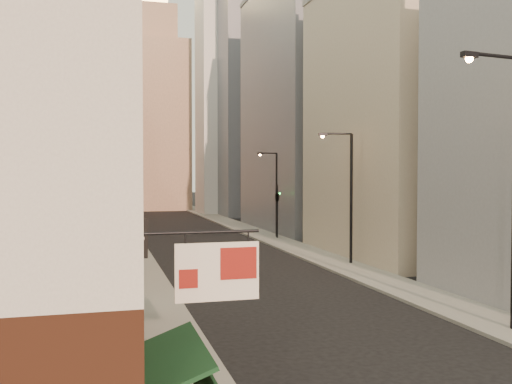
% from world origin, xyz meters
% --- Properties ---
extents(sidewalk_left, '(3.00, 140.00, 0.15)m').
position_xyz_m(sidewalk_left, '(-6.50, 55.00, 0.07)').
color(sidewalk_left, gray).
rests_on(sidewalk_left, ground).
extents(sidewalk_right, '(3.00, 140.00, 0.15)m').
position_xyz_m(sidewalk_right, '(6.50, 55.00, 0.07)').
color(sidewalk_right, gray).
rests_on(sidewalk_right, ground).
extents(near_building_left, '(8.30, 23.04, 12.30)m').
position_xyz_m(near_building_left, '(-10.99, 9.00, 6.02)').
color(near_building_left, '#5B2D1C').
rests_on(near_building_left, ground).
extents(left_bldg_beige, '(8.00, 12.00, 16.00)m').
position_xyz_m(left_bldg_beige, '(-12.00, 26.00, 8.00)').
color(left_bldg_beige, tan).
rests_on(left_bldg_beige, ground).
extents(left_bldg_grey, '(8.00, 16.00, 20.00)m').
position_xyz_m(left_bldg_grey, '(-12.00, 42.00, 10.00)').
color(left_bldg_grey, gray).
rests_on(left_bldg_grey, ground).
extents(left_bldg_tan, '(8.00, 18.00, 17.00)m').
position_xyz_m(left_bldg_tan, '(-12.00, 60.00, 8.50)').
color(left_bldg_tan, '#91735E').
rests_on(left_bldg_tan, ground).
extents(left_bldg_wingrid, '(8.00, 20.00, 24.00)m').
position_xyz_m(left_bldg_wingrid, '(-12.00, 80.00, 12.00)').
color(left_bldg_wingrid, gray).
rests_on(left_bldg_wingrid, ground).
extents(right_bldg_beige, '(8.00, 16.00, 20.00)m').
position_xyz_m(right_bldg_beige, '(12.00, 30.00, 10.00)').
color(right_bldg_beige, tan).
rests_on(right_bldg_beige, ground).
extents(right_bldg_wingrid, '(8.00, 20.00, 26.00)m').
position_xyz_m(right_bldg_wingrid, '(12.00, 50.00, 13.00)').
color(right_bldg_wingrid, gray).
rests_on(right_bldg_wingrid, ground).
extents(highrise, '(21.00, 23.00, 51.20)m').
position_xyz_m(highrise, '(18.00, 78.00, 25.66)').
color(highrise, gray).
rests_on(highrise, ground).
extents(clock_tower, '(14.00, 14.00, 44.90)m').
position_xyz_m(clock_tower, '(-1.00, 92.00, 17.63)').
color(clock_tower, '#91735E').
rests_on(clock_tower, ground).
extents(white_tower, '(8.00, 8.00, 41.50)m').
position_xyz_m(white_tower, '(10.00, 78.00, 18.61)').
color(white_tower, silver).
rests_on(white_tower, ground).
extents(streetlamp_near, '(2.71, 0.57, 10.36)m').
position_xyz_m(streetlamp_near, '(6.14, 10.52, 5.92)').
color(streetlamp_near, black).
rests_on(streetlamp_near, ground).
extents(streetlamp_mid, '(2.25, 0.59, 8.66)m').
position_xyz_m(streetlamp_mid, '(7.05, 26.88, 4.95)').
color(streetlamp_mid, black).
rests_on(streetlamp_mid, ground).
extents(streetlamp_far, '(2.05, 0.65, 7.97)m').
position_xyz_m(streetlamp_far, '(7.08, 43.11, 4.55)').
color(streetlamp_far, black).
rests_on(streetlamp_far, ground).
extents(traffic_light_left, '(0.61, 0.57, 5.00)m').
position_xyz_m(traffic_light_left, '(-6.45, 35.28, 3.65)').
color(traffic_light_left, black).
rests_on(traffic_light_left, ground).
extents(traffic_light_right, '(0.84, 0.84, 5.00)m').
position_xyz_m(traffic_light_right, '(7.08, 42.31, 3.90)').
color(traffic_light_right, black).
rests_on(traffic_light_right, ground).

